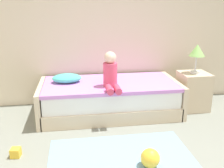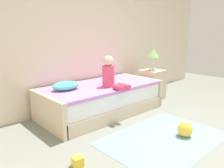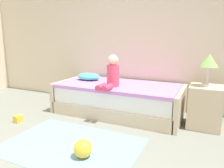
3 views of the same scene
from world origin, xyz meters
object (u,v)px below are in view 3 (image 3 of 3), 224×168
pillow (89,76)px  table_lamp (209,62)px  toy_ball (83,148)px  toy_block (18,119)px  child_figure (112,74)px  bed (118,99)px  nightstand (205,107)px

pillow → table_lamp: bearing=-3.8°
table_lamp → toy_ball: size_ratio=2.22×
table_lamp → toy_ball: table_lamp is taller
toy_block → child_figure: bearing=34.4°
bed → table_lamp: bearing=-1.3°
bed → child_figure: bearing=-93.8°
toy_block → pillow: bearing=63.5°
bed → toy_ball: size_ratio=10.39×
table_lamp → child_figure: bearing=-171.8°
bed → toy_block: (-1.21, -1.04, -0.19)m
pillow → bed: bearing=-8.9°
bed → table_lamp: (1.35, -0.03, 0.69)m
bed → table_lamp: table_lamp is taller
toy_block → table_lamp: bearing=21.6°
table_lamp → toy_ball: bearing=-128.6°
nightstand → toy_block: size_ratio=5.86×
pillow → toy_ball: 1.83m
toy_ball → child_figure: bearing=100.9°
child_figure → pillow: 0.72m
child_figure → pillow: bearing=152.1°
bed → pillow: pillow is taller
child_figure → toy_ball: 1.38m
bed → nightstand: (1.35, -0.03, 0.05)m
bed → toy_block: 1.61m
pillow → nightstand: bearing=-3.8°
nightstand → toy_ball: bearing=-128.6°
child_figure → bed: bearing=86.2°
bed → nightstand: size_ratio=3.52×
table_lamp → nightstand: bearing=-90.0°
nightstand → toy_ball: size_ratio=2.96×
nightstand → table_lamp: 0.64m
nightstand → child_figure: 1.44m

